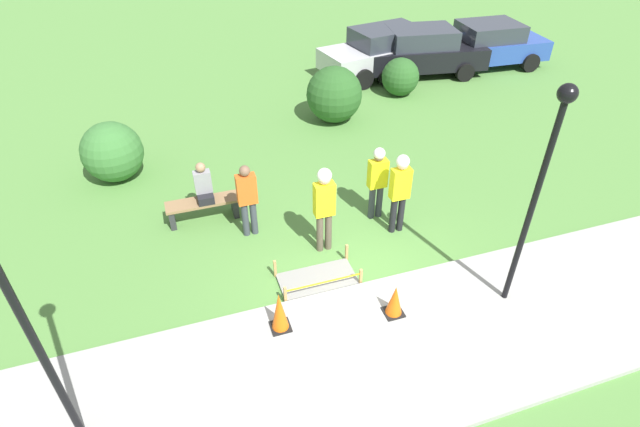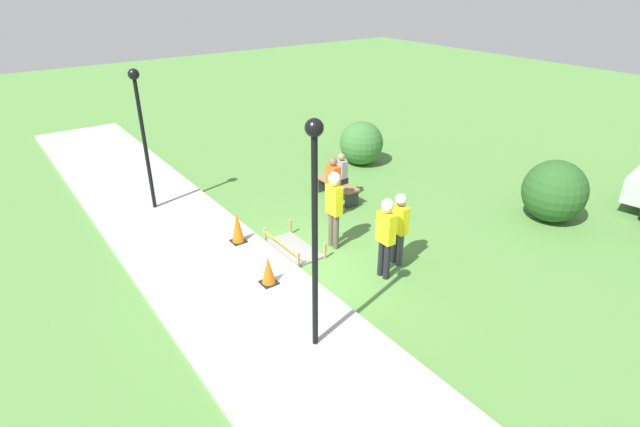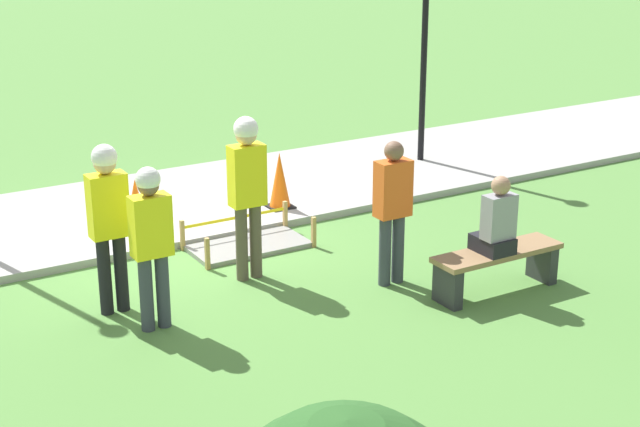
% 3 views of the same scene
% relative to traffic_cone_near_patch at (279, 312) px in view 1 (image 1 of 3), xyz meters
% --- Properties ---
extents(ground_plane, '(60.00, 60.00, 0.00)m').
position_rel_traffic_cone_near_patch_xyz_m(ground_plane, '(1.64, 0.55, -0.49)').
color(ground_plane, '#51843D').
extents(sidewalk, '(28.00, 3.13, 0.10)m').
position_rel_traffic_cone_near_patch_xyz_m(sidewalk, '(1.64, -1.02, -0.44)').
color(sidewalk, '#9E9E99').
rests_on(sidewalk, ground_plane).
extents(wet_concrete_patch, '(1.51, 0.79, 0.40)m').
position_rel_traffic_cone_near_patch_xyz_m(wet_concrete_patch, '(0.98, 0.97, -0.45)').
color(wet_concrete_patch, gray).
rests_on(wet_concrete_patch, ground_plane).
extents(traffic_cone_near_patch, '(0.34, 0.34, 0.78)m').
position_rel_traffic_cone_near_patch_xyz_m(traffic_cone_near_patch, '(0.00, 0.00, 0.00)').
color(traffic_cone_near_patch, black).
rests_on(traffic_cone_near_patch, sidewalk).
extents(traffic_cone_far_patch, '(0.34, 0.34, 0.63)m').
position_rel_traffic_cone_near_patch_xyz_m(traffic_cone_far_patch, '(1.96, -0.31, -0.08)').
color(traffic_cone_far_patch, black).
rests_on(traffic_cone_far_patch, sidewalk).
extents(park_bench, '(1.57, 0.44, 0.50)m').
position_rel_traffic_cone_near_patch_xyz_m(park_bench, '(-0.79, 3.61, -0.14)').
color(park_bench, '#2D2D33').
rests_on(park_bench, ground_plane).
extents(person_seated_on_bench, '(0.36, 0.44, 0.89)m').
position_rel_traffic_cone_near_patch_xyz_m(person_seated_on_bench, '(-0.70, 3.66, 0.36)').
color(person_seated_on_bench, black).
rests_on(person_seated_on_bench, park_bench).
extents(worker_supervisor, '(0.40, 0.25, 1.73)m').
position_rel_traffic_cone_near_patch_xyz_m(worker_supervisor, '(2.84, 2.52, 0.54)').
color(worker_supervisor, '#383D47').
rests_on(worker_supervisor, ground_plane).
extents(worker_assistant, '(0.40, 0.27, 1.86)m').
position_rel_traffic_cone_near_patch_xyz_m(worker_assistant, '(3.07, 1.92, 0.63)').
color(worker_assistant, black).
rests_on(worker_assistant, ground_plane).
extents(worker_trainee, '(0.40, 0.28, 1.92)m').
position_rel_traffic_cone_near_patch_xyz_m(worker_trainee, '(1.40, 1.82, 0.68)').
color(worker_trainee, brown).
rests_on(worker_trainee, ground_plane).
extents(bystander_in_orange_shirt, '(0.40, 0.22, 1.68)m').
position_rel_traffic_cone_near_patch_xyz_m(bystander_in_orange_shirt, '(0.08, 2.79, 0.46)').
color(bystander_in_orange_shirt, '#383D47').
rests_on(bystander_in_orange_shirt, ground_plane).
extents(lamppost_near, '(0.28, 0.28, 4.05)m').
position_rel_traffic_cone_near_patch_xyz_m(lamppost_near, '(4.05, -0.59, 2.25)').
color(lamppost_near, black).
rests_on(lamppost_near, sidewalk).
extents(lamppost_far, '(0.28, 0.28, 3.75)m').
position_rel_traffic_cone_near_patch_xyz_m(lamppost_far, '(-3.12, -0.96, 2.08)').
color(lamppost_far, black).
rests_on(lamppost_far, sidewalk).
extents(parked_car_silver, '(4.93, 2.59, 1.62)m').
position_rel_traffic_cone_near_patch_xyz_m(parked_car_silver, '(6.65, 10.45, 0.35)').
color(parked_car_silver, '#BCBCC1').
rests_on(parked_car_silver, ground_plane).
extents(parked_car_black, '(4.76, 2.54, 1.63)m').
position_rel_traffic_cone_near_patch_xyz_m(parked_car_black, '(7.77, 9.99, 0.33)').
color(parked_car_black, black).
rests_on(parked_car_black, ground_plane).
extents(parked_car_blue, '(4.30, 2.32, 1.57)m').
position_rel_traffic_cone_near_patch_xyz_m(parked_car_blue, '(10.53, 9.95, 0.32)').
color(parked_car_blue, '#28479E').
rests_on(parked_car_blue, ground_plane).
extents(shrub_rounded_near, '(1.64, 1.64, 1.64)m').
position_rel_traffic_cone_near_patch_xyz_m(shrub_rounded_near, '(3.61, 7.39, 0.33)').
color(shrub_rounded_near, '#285623').
rests_on(shrub_rounded_near, ground_plane).
extents(shrub_rounded_mid, '(1.22, 1.22, 1.22)m').
position_rel_traffic_cone_near_patch_xyz_m(shrub_rounded_mid, '(6.32, 8.51, 0.12)').
color(shrub_rounded_mid, '#285623').
rests_on(shrub_rounded_mid, ground_plane).
extents(shrub_rounded_far, '(1.47, 1.47, 1.47)m').
position_rel_traffic_cone_near_patch_xyz_m(shrub_rounded_far, '(-2.59, 6.04, 0.25)').
color(shrub_rounded_far, '#387033').
rests_on(shrub_rounded_far, ground_plane).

